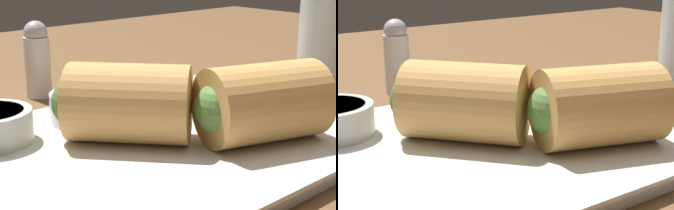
% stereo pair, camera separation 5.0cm
% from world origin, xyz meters
% --- Properties ---
extents(table_surface, '(1.80, 1.40, 0.02)m').
position_xyz_m(table_surface, '(0.00, 0.00, 0.01)').
color(table_surface, brown).
rests_on(table_surface, ground).
extents(serving_plate, '(0.34, 0.27, 0.01)m').
position_xyz_m(serving_plate, '(0.03, 0.02, 0.03)').
color(serving_plate, silver).
rests_on(serving_plate, table_surface).
extents(roll_front_left, '(0.11, 0.09, 0.06)m').
position_xyz_m(roll_front_left, '(0.07, -0.04, 0.07)').
color(roll_front_left, '#DBA356').
rests_on(roll_front_left, serving_plate).
extents(roll_front_right, '(0.11, 0.11, 0.06)m').
position_xyz_m(roll_front_right, '(-0.01, 0.03, 0.07)').
color(roll_front_right, '#DBA356').
rests_on(roll_front_right, serving_plate).
extents(dipping_bowl_near, '(0.07, 0.07, 0.03)m').
position_xyz_m(dipping_bowl_near, '(0.01, 0.09, 0.05)').
color(dipping_bowl_near, silver).
rests_on(dipping_bowl_near, serving_plate).
extents(drinking_glass, '(0.06, 0.06, 0.13)m').
position_xyz_m(drinking_glass, '(0.29, 0.04, 0.08)').
color(drinking_glass, silver).
rests_on(drinking_glass, table_surface).
extents(salt_shaker, '(0.03, 0.03, 0.08)m').
position_xyz_m(salt_shaker, '(0.04, 0.24, 0.06)').
color(salt_shaker, silver).
rests_on(salt_shaker, table_surface).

